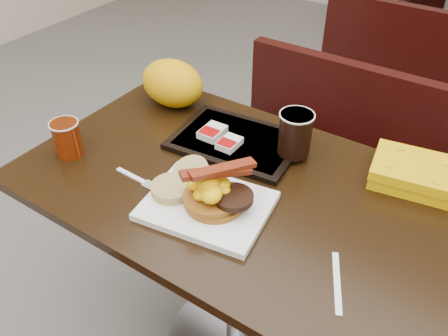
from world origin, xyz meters
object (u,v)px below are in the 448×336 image
Objects in this scene: coffee_cup_far at (295,134)px; hashbrown_sleeve_left at (212,132)px; fork at (131,175)px; coffee_cup_near at (67,139)px; table_near at (243,279)px; clamshell at (415,173)px; paper_bag at (173,83)px; platter at (207,206)px; bench_far_s at (418,61)px; knife at (337,282)px; pancake_stack at (215,199)px; table_far at (448,21)px; hashbrown_sleeve_right at (229,143)px; bench_near_n at (334,167)px; tray at (236,141)px.

hashbrown_sleeve_left is at bearing -166.67° from coffee_cup_far.
coffee_cup_near is at bearing -172.31° from fork.
coffee_cup_far is (0.04, 0.18, 0.45)m from table_near.
coffee_cup_near is at bearing -163.22° from clamshell.
fork is 0.40m from paper_bag.
table_near is at bearing 27.77° from fork.
hashbrown_sleeve_left is 0.25m from coffee_cup_far.
coffee_cup_near is 0.63m from coffee_cup_far.
hashbrown_sleeve_left is at bearing 113.66° from platter.
coffee_cup_far reaches higher than hashbrown_sleeve_left.
clamshell is at bearing -77.93° from bench_far_s.
coffee_cup_near is 0.81m from knife.
coffee_cup_near is (-0.49, -2.06, 0.44)m from bench_far_s.
pancake_stack is 0.53m from clamshell.
platter is (-0.04, -2.72, 0.38)m from table_far.
platter is (-0.04, -0.12, 0.38)m from table_near.
table_far is 4.04× the size of platter.
hashbrown_sleeve_right is 0.33m from paper_bag.
coffee_cup_near reaches higher than knife.
table_near is 9.80× the size of coffee_cup_far.
bench_near_n is 6.18× the size of knife.
platter is at bearing -91.04° from bench_far_s.
fork is at bearing -97.79° from bench_far_s.
tray reaches higher than table_near.
bench_far_s is (0.00, 1.20, 0.00)m from bench_near_n.
coffee_cup_near reaches higher than tray.
platter is at bearing -155.54° from pancake_stack.
coffee_cup_far is (0.04, -2.42, 0.45)m from table_far.
fork is (-0.24, -0.01, -0.01)m from platter.
clamshell is at bearing 7.08° from tray.
pancake_stack reaches higher than hashbrown_sleeve_right.
platter is at bearing -42.50° from paper_bag.
paper_bag reaches higher than pancake_stack.
hashbrown_sleeve_right is (0.15, 0.24, 0.02)m from fork.
platter is (-0.04, -2.02, 0.40)m from bench_far_s.
hashbrown_sleeve_left reaches higher than table_far.
paper_bag is at bearing -104.16° from bench_far_s.
bench_near_n is at bearing 60.30° from coffee_cup_near.
knife is 0.59m from hashbrown_sleeve_left.
bench_far_s is 14.01× the size of hashbrown_sleeve_right.
bench_far_s is (0.00, 1.90, -0.02)m from table_near.
fork and knife have the same top height.
coffee_cup_near is at bearing -175.27° from pancake_stack.
bench_far_s is at bearing 92.70° from clamshell.
clamshell is (0.48, 0.11, 0.02)m from tray.
knife is at bearing -81.22° from bench_far_s.
platter is 3.71× the size of hashbrown_sleeve_left.
hashbrown_sleeve_right is (-0.12, -1.79, 0.42)m from bench_far_s.
coffee_cup_far is (0.08, 0.31, 0.07)m from platter.
platter is at bearing -77.56° from tray.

